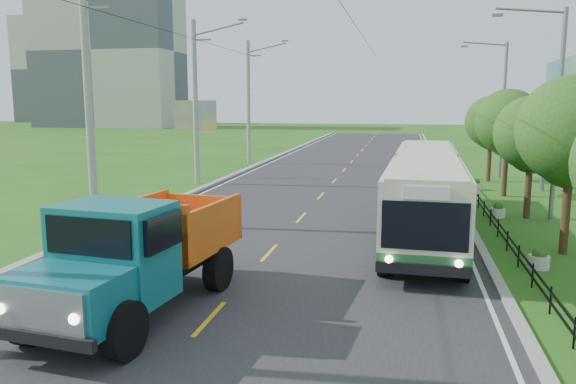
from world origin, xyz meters
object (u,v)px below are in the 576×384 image
(dump_truck, at_px, (138,248))
(streetlight_far, at_px, (501,105))
(tree_back, at_px, (492,125))
(streetlight_mid, at_px, (555,107))
(pole_far, at_px, (249,102))
(tree_fourth, at_px, (532,137))
(planter_far, at_px, (476,185))
(bus, at_px, (426,186))
(planter_mid, at_px, (498,211))
(pole_near, at_px, (89,102))
(pole_mid, at_px, (196,102))
(tree_third, at_px, (573,136))
(billboard_left, at_px, (195,120))
(tree_fifth, at_px, (508,125))
(planter_near, at_px, (539,259))
(billboard_right, at_px, (560,97))

(dump_truck, bearing_deg, streetlight_far, 72.11)
(tree_back, height_order, streetlight_mid, streetlight_mid)
(pole_far, relative_size, tree_back, 1.82)
(tree_fourth, height_order, planter_far, tree_fourth)
(bus, bearing_deg, planter_mid, 47.79)
(pole_near, height_order, tree_back, pole_near)
(pole_mid, distance_m, tree_third, 22.25)
(pole_near, xyz_separation_m, billboard_left, (-1.24, 15.00, -1.23))
(pole_near, height_order, dump_truck, pole_near)
(pole_mid, bearing_deg, tree_third, -35.36)
(tree_fifth, distance_m, billboard_left, 19.74)
(pole_mid, height_order, dump_truck, pole_mid)
(planter_near, xyz_separation_m, planter_far, (0.00, 16.00, 0.00))
(streetlight_mid, bearing_deg, tree_fifth, 97.29)
(billboard_left, bearing_deg, tree_fourth, -26.99)
(streetlight_mid, xyz_separation_m, billboard_left, (-20.14, 10.00, -1.04))
(pole_mid, relative_size, streetlight_far, 1.10)
(planter_near, bearing_deg, billboard_right, 75.20)
(planter_far, xyz_separation_m, billboard_right, (3.70, -2.00, 5.06))
(billboard_left, bearing_deg, tree_back, 6.31)
(pole_mid, xyz_separation_m, tree_fourth, (18.12, -6.86, -1.51))
(tree_third, xyz_separation_m, billboard_right, (2.44, 11.86, 1.36))
(planter_mid, bearing_deg, streetlight_far, 81.70)
(pole_mid, xyz_separation_m, bus, (13.54, -10.42, -3.28))
(streetlight_mid, xyz_separation_m, planter_mid, (-2.04, -0.00, -4.62))
(streetlight_mid, relative_size, dump_truck, 1.29)
(billboard_right, bearing_deg, pole_near, -151.86)
(tree_fourth, xyz_separation_m, tree_back, (0.00, 12.00, 0.07))
(planter_far, bearing_deg, tree_fourth, -80.92)
(billboard_left, bearing_deg, tree_third, -39.33)
(streetlight_mid, bearing_deg, bus, -147.52)
(pole_near, relative_size, tree_third, 1.67)
(pole_far, relative_size, planter_near, 14.93)
(tree_fifth, relative_size, planter_far, 8.66)
(bus, bearing_deg, pole_near, -171.31)
(pole_far, height_order, bus, pole_far)
(tree_third, xyz_separation_m, tree_back, (-0.00, 18.00, -0.33))
(pole_far, distance_m, dump_truck, 33.67)
(planter_mid, bearing_deg, billboard_right, 58.34)
(pole_near, bearing_deg, pole_far, 90.00)
(pole_far, distance_m, tree_fifth, 22.25)
(billboard_left, relative_size, billboard_right, 0.71)
(tree_fifth, xyz_separation_m, billboard_left, (-19.36, 3.86, 0.01))
(streetlight_far, xyz_separation_m, billboard_left, (-20.14, -4.00, -1.04))
(tree_back, bearing_deg, tree_third, -90.00)
(pole_near, relative_size, tree_back, 1.82)
(pole_near, relative_size, pole_far, 1.00)
(planter_near, bearing_deg, streetlight_far, 84.70)
(pole_mid, xyz_separation_m, streetlight_far, (18.90, 7.00, -0.19))
(tree_fourth, relative_size, streetlight_mid, 0.60)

